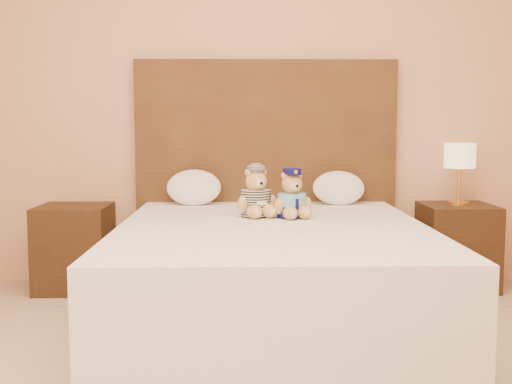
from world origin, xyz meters
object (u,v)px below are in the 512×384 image
(nightstand_right, at_px, (457,246))
(bed, at_px, (272,276))
(pillow_left, at_px, (194,186))
(teddy_prisoner, at_px, (256,192))
(pillow_right, at_px, (339,186))
(lamp, at_px, (460,159))
(nightstand_left, at_px, (75,248))
(teddy_police, at_px, (292,193))

(nightstand_right, bearing_deg, bed, -147.38)
(pillow_left, bearing_deg, nightstand_right, -1.00)
(teddy_prisoner, bearing_deg, pillow_right, 22.56)
(lamp, distance_m, pillow_left, 1.73)
(nightstand_right, height_order, lamp, lamp)
(nightstand_left, distance_m, pillow_left, 0.87)
(nightstand_left, height_order, pillow_left, pillow_left)
(nightstand_right, relative_size, pillow_right, 1.63)
(nightstand_left, distance_m, nightstand_right, 2.50)
(nightstand_left, bearing_deg, pillow_right, 1.00)
(nightstand_right, xyz_separation_m, lamp, (-0.00, 0.00, 0.57))
(pillow_left, relative_size, pillow_right, 1.05)
(nightstand_right, height_order, teddy_police, teddy_police)
(nightstand_right, xyz_separation_m, pillow_right, (-0.78, 0.03, 0.39))
(bed, distance_m, pillow_left, 1.04)
(lamp, xyz_separation_m, pillow_left, (-1.72, 0.03, -0.17))
(nightstand_right, relative_size, teddy_prisoner, 1.96)
(nightstand_left, relative_size, teddy_police, 2.01)
(lamp, distance_m, pillow_right, 0.80)
(pillow_left, bearing_deg, teddy_police, -44.59)
(nightstand_right, height_order, pillow_left, pillow_left)
(nightstand_right, bearing_deg, pillow_left, 179.00)
(bed, bearing_deg, teddy_prisoner, 105.56)
(bed, distance_m, teddy_police, 0.49)
(teddy_police, bearing_deg, pillow_right, 40.18)
(bed, bearing_deg, nightstand_right, 32.62)
(teddy_police, distance_m, pillow_left, 0.83)
(bed, relative_size, teddy_police, 7.32)
(bed, relative_size, nightstand_left, 3.64)
(teddy_police, xyz_separation_m, teddy_prisoner, (-0.20, 0.04, 0.00))
(teddy_police, bearing_deg, teddy_prisoner, 148.86)
(bed, height_order, teddy_prisoner, teddy_prisoner)
(nightstand_left, distance_m, lamp, 2.56)
(teddy_police, relative_size, pillow_right, 0.81)
(nightstand_left, height_order, nightstand_right, same)
(teddy_police, bearing_deg, nightstand_right, 7.21)
(bed, xyz_separation_m, teddy_police, (0.12, 0.24, 0.41))
(lamp, xyz_separation_m, pillow_right, (-0.78, 0.03, -0.18))
(bed, relative_size, teddy_prisoner, 7.11)
(pillow_right, bearing_deg, nightstand_right, -2.20)
(bed, distance_m, pillow_right, 1.03)
(lamp, relative_size, teddy_police, 1.46)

